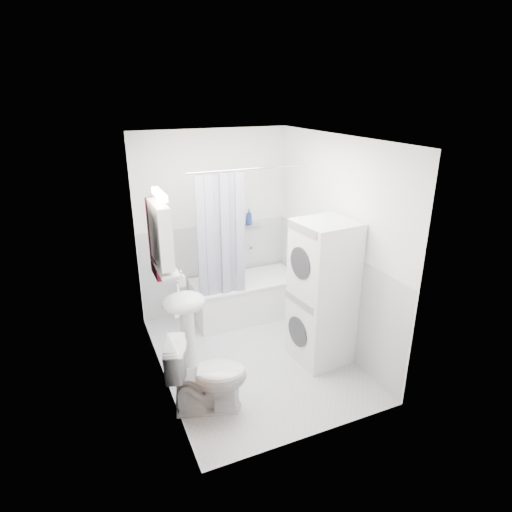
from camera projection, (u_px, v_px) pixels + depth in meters
name	position (u px, v px, depth m)	size (l,w,h in m)	color
floor	(253.00, 356.00, 4.85)	(2.60, 2.60, 0.00)	silver
room_walls	(253.00, 232.00, 4.31)	(2.60, 2.60, 2.60)	white
wainscot	(243.00, 298.00, 4.88)	(1.98, 2.58, 2.58)	white
door	(177.00, 317.00, 3.66)	(0.05, 2.00, 2.00)	brown
bathtub	(245.00, 296.00, 5.64)	(1.37, 0.65, 0.53)	white
tub_spout	(250.00, 246.00, 5.79)	(0.04, 0.04, 0.12)	silver
curtain_rod	(253.00, 169.00, 4.79)	(0.02, 0.02, 1.55)	silver
shower_curtain	(221.00, 237.00, 4.91)	(0.55, 0.02, 1.45)	#141B47
sink	(185.00, 315.00, 4.30)	(0.44, 0.37, 1.04)	white
medicine_cabinet	(161.00, 232.00, 4.03)	(0.13, 0.50, 0.71)	white
shelf	(166.00, 268.00, 4.17)	(0.18, 0.54, 0.03)	silver
shower_caddy	(253.00, 225.00, 5.69)	(0.22, 0.06, 0.02)	silver
towel	(153.00, 238.00, 4.28)	(0.07, 0.34, 0.82)	#500A14
washer_dryer	(322.00, 293.00, 4.56)	(0.62, 0.61, 1.59)	white
toilet	(207.00, 376.00, 3.94)	(0.41, 0.74, 0.72)	white
soap_pump	(181.00, 282.00, 4.46)	(0.08, 0.17, 0.08)	gray
shelf_bottle	(169.00, 269.00, 4.03)	(0.07, 0.18, 0.07)	gray
shelf_cup	(162.00, 258.00, 4.25)	(0.10, 0.09, 0.10)	gray
shampoo_a	(241.00, 221.00, 5.60)	(0.13, 0.17, 0.13)	gray
shampoo_b	(249.00, 222.00, 5.65)	(0.08, 0.21, 0.08)	navy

